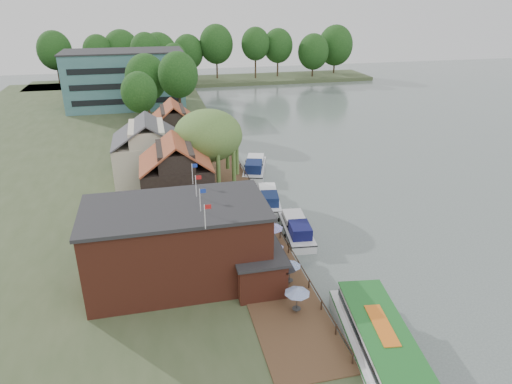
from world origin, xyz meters
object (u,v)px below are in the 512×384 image
cruiser_0 (296,227)px  hotel_block (125,79)px  cottage_a (176,175)px  umbrella_4 (257,225)px  cottage_c (174,130)px  swan (390,342)px  umbrella_1 (289,272)px  umbrella_3 (271,234)px  cruiser_1 (268,197)px  umbrella_0 (297,300)px  umbrella_2 (272,254)px  tour_boat (383,350)px  cottage_b (148,150)px  pub (201,241)px  cruiser_2 (255,166)px  willow (209,150)px

cruiser_0 → hotel_block: bearing=112.6°
cottage_a → umbrella_4: bearing=-49.6°
cottage_c → swan: (12.83, -44.79, -5.03)m
umbrella_1 → umbrella_3: (0.21, 6.97, 0.00)m
cruiser_0 → cruiser_1: (-0.97, 8.42, -0.02)m
umbrella_0 → umbrella_2: bearing=90.8°
hotel_block → cruiser_0: hotel_block is taller
umbrella_0 → tour_boat: 7.39m
cottage_c → umbrella_0: (6.65, -40.87, -2.96)m
umbrella_2 → cruiser_1: umbrella_2 is taller
hotel_block → umbrella_2: (14.55, -70.72, -4.86)m
umbrella_1 → cruiser_0: umbrella_1 is taller
umbrella_4 → tour_boat: size_ratio=0.16×
umbrella_0 → umbrella_4: 13.04m
cruiser_0 → swan: bearing=-78.5°
cottage_b → umbrella_1: 30.31m
umbrella_1 → swan: umbrella_1 is taller
umbrella_3 → swan: size_ratio=5.50×
cottage_c → tour_boat: bearing=-76.7°
pub → umbrella_3: size_ratio=8.26×
pub → cruiser_0: bearing=32.1°
cruiser_2 → swan: 37.33m
cottage_b → cruiser_2: bearing=5.6°
umbrella_0 → cottage_c: bearing=99.2°
cottage_a → cruiser_2: 17.06m
hotel_block → umbrella_0: 79.38m
umbrella_4 → cruiser_0: 4.79m
willow → umbrella_4: 14.70m
cottage_b → cruiser_1: 17.60m
cruiser_0 → tour_boat: bearing=-84.2°
hotel_block → willow: 52.29m
cruiser_2 → swan: size_ratio=23.12×
umbrella_1 → umbrella_4: same height
umbrella_3 → tour_boat: umbrella_3 is taller
willow → umbrella_3: bearing=-76.2°
hotel_block → tour_boat: 86.09m
cruiser_2 → tour_boat: 39.25m
tour_boat → swan: (1.78, 1.98, -1.40)m
cruiser_2 → swan: (1.87, -37.27, -1.02)m
cruiser_2 → tour_boat: tour_boat is taller
cottage_b → cruiser_0: size_ratio=1.02×
cottage_a → tour_boat: 30.49m
cruiser_2 → hotel_block: bearing=130.4°
hotel_block → cruiser_2: size_ratio=2.50×
umbrella_0 → cruiser_1: 22.55m
umbrella_0 → umbrella_1: bearing=81.4°
cottage_a → umbrella_3: bearing=-52.5°
cottage_a → cottage_c: bearing=87.0°
willow → umbrella_3: (3.94, -16.02, -3.93)m
umbrella_0 → cruiser_2: bearing=82.6°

